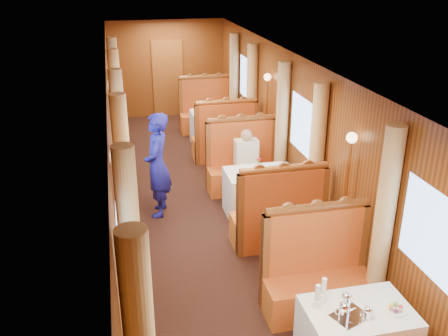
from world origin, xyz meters
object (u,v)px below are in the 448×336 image
object	(u,v)px
banquette_near_aft	(317,278)
tea_tray	(350,316)
teapot_left	(344,312)
table_far	(215,128)
teapot_back	(346,301)
teapot_right	(368,314)
banquette_mid_aft	(243,167)
steward	(157,165)
banquette_mid_fwd	(278,219)
rose_vase_mid	(258,162)
rose_vase_far	(215,105)
passenger	(247,156)
table_mid	(258,193)
banquette_far_aft	(207,113)
fruit_plate	(396,309)
banquette_far_fwd	(225,140)

from	to	relation	value
banquette_near_aft	tea_tray	distance (m)	1.15
teapot_left	table_far	bearing A→B (deg)	94.48
tea_tray	teapot_back	distance (m)	0.16
table_far	teapot_right	distance (m)	7.15
banquette_mid_aft	steward	xyz separation A→B (m)	(-1.59, -0.64, 0.44)
banquette_mid_fwd	rose_vase_mid	bearing A→B (deg)	90.95
rose_vase_mid	rose_vase_far	world-z (taller)	same
rose_vase_mid	steward	xyz separation A→B (m)	(-1.57, 0.39, -0.07)
banquette_mid_fwd	rose_vase_far	xyz separation A→B (m)	(-0.00, 4.48, 0.50)
steward	passenger	bearing A→B (deg)	115.22
banquette_mid_aft	table_mid	bearing A→B (deg)	-90.00
banquette_far_aft	teapot_right	bearing A→B (deg)	-89.94
fruit_plate	teapot_back	bearing A→B (deg)	160.63
banquette_far_fwd	tea_tray	bearing A→B (deg)	-91.30
banquette_far_aft	rose_vase_mid	world-z (taller)	banquette_far_aft
teapot_back	banquette_far_aft	bearing A→B (deg)	67.60
banquette_far_aft	tea_tray	bearing A→B (deg)	-90.97
teapot_left	banquette_near_aft	bearing A→B (deg)	85.49
banquette_far_fwd	steward	size ratio (longest dim) A/B	0.78
banquette_far_aft	rose_vase_far	size ratio (longest dim) A/B	3.72
banquette_far_aft	passenger	distance (m)	3.78
teapot_back	rose_vase_far	size ratio (longest dim) A/B	0.44
teapot_back	rose_vase_mid	size ratio (longest dim) A/B	0.44
banquette_near_aft	rose_vase_far	xyz separation A→B (m)	(-0.00, 5.95, 0.50)
table_far	banquette_far_fwd	size ratio (longest dim) A/B	0.78
banquette_far_aft	teapot_back	size ratio (longest dim) A/B	8.47
banquette_mid_fwd	teapot_right	world-z (taller)	banquette_mid_fwd
table_mid	fruit_plate	distance (m)	3.62
banquette_mid_fwd	banquette_far_aft	xyz separation A→B (m)	(0.00, 5.53, 0.00)
table_mid	banquette_far_aft	size ratio (longest dim) A/B	0.78
banquette_far_aft	rose_vase_far	distance (m)	1.17
banquette_mid_fwd	banquette_far_aft	size ratio (longest dim) A/B	1.00
teapot_right	banquette_far_aft	bearing A→B (deg)	94.38
banquette_mid_fwd	teapot_left	bearing A→B (deg)	-94.58
tea_tray	rose_vase_far	xyz separation A→B (m)	(0.13, 7.04, 0.17)
table_mid	rose_vase_mid	bearing A→B (deg)	-127.69
banquette_mid_fwd	banquette_far_aft	bearing A→B (deg)	90.00
table_mid	rose_vase_far	distance (m)	3.51
banquette_mid_aft	teapot_back	size ratio (longest dim) A/B	8.47
teapot_back	fruit_plate	distance (m)	0.48
banquette_far_aft	teapot_right	size ratio (longest dim) A/B	9.99
banquette_mid_aft	fruit_plate	world-z (taller)	banquette_mid_aft
teapot_back	table_mid	bearing A→B (deg)	66.50
table_far	fruit_plate	distance (m)	7.11
teapot_back	rose_vase_mid	distance (m)	3.41
steward	fruit_plate	bearing A→B (deg)	37.57
banquette_mid_aft	table_far	bearing A→B (deg)	90.00
banquette_far_aft	teapot_back	bearing A→B (deg)	-90.84
banquette_mid_fwd	teapot_left	xyz separation A→B (m)	(-0.21, -2.57, 0.39)
table_far	table_mid	bearing A→B (deg)	-90.00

